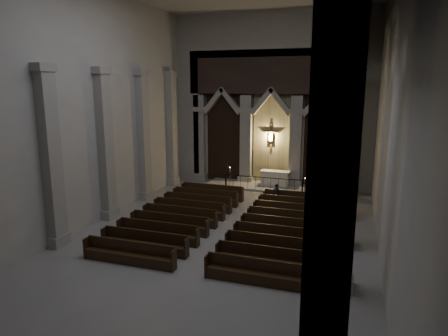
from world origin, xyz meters
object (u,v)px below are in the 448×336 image
at_px(altar_rail, 263,182).
at_px(worshipper, 276,195).
at_px(candle_stand_left, 230,183).
at_px(candle_stand_right, 304,192).
at_px(altar, 275,178).
at_px(pews, 229,224).

bearing_deg(altar_rail, worshipper, -62.01).
height_order(altar_rail, candle_stand_left, candle_stand_left).
xyz_separation_m(candle_stand_right, worshipper, (-1.41, -2.19, 0.30)).
xyz_separation_m(altar, candle_stand_right, (2.31, -2.00, -0.32)).
distance_m(altar, altar_rail, 1.57).
relative_size(candle_stand_left, candle_stand_right, 1.19).
height_order(altar, worshipper, worshipper).
distance_m(altar_rail, pews, 7.60).
xyz_separation_m(candle_stand_left, pews, (2.37, -7.66, -0.12)).
bearing_deg(pews, altar, 86.62).
distance_m(candle_stand_right, worshipper, 2.62).
xyz_separation_m(altar_rail, candle_stand_left, (-2.37, 0.07, -0.28)).
bearing_deg(worshipper, pews, -94.14).
relative_size(candle_stand_left, pews, 0.15).
relative_size(altar, candle_stand_left, 1.32).
height_order(altar_rail, pews, altar_rail).
relative_size(altar, altar_rail, 0.38).
bearing_deg(candle_stand_left, pews, -72.81).
height_order(altar_rail, candle_stand_right, candle_stand_right).
bearing_deg(worshipper, candle_stand_right, 69.60).
bearing_deg(altar_rail, altar, 70.08).
bearing_deg(worshipper, altar_rail, 130.33).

